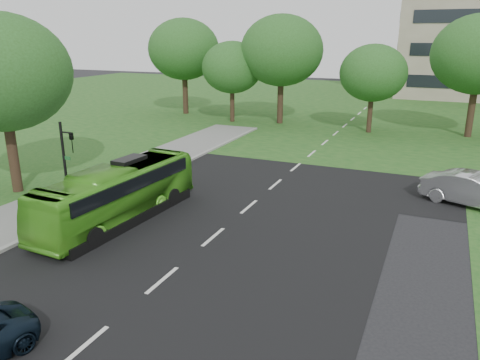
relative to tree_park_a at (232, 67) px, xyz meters
The scene contains 11 objects.
ground 30.28m from the tree_park_a, 68.84° to the right, with size 160.00×160.00×0.00m, color black.
street_surfaces 12.68m from the tree_park_a, 25.95° to the right, with size 120.00×120.00×0.15m.
tree_park_a is the anchor object (origin of this frame).
tree_park_b 5.01m from the tree_park_a, 12.09° to the left, with size 7.75×7.75×10.17m.
tree_park_c 13.32m from the tree_park_a, ahead, with size 5.71×5.71×7.58m.
tree_park_d 21.42m from the tree_park_a, ahead, with size 7.53×7.53×9.96m.
tree_park_f 7.32m from the tree_park_a, 159.79° to the left, with size 7.49×7.49×10.01m.
tree_side_near 24.65m from the tree_park_a, 94.44° to the right, with size 7.10×7.10×9.44m.
bus 26.71m from the tree_park_a, 77.12° to the right, with size 2.18×9.31×2.59m, color #55BA28.
sedan 27.49m from the tree_park_a, 39.16° to the right, with size 1.75×5.01×1.65m, color #BABABF.
traffic_light 26.84m from the tree_park_a, 82.02° to the right, with size 0.73×0.21×4.57m.
Camera 1 is at (8.33, -14.35, 8.25)m, focal length 35.00 mm.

